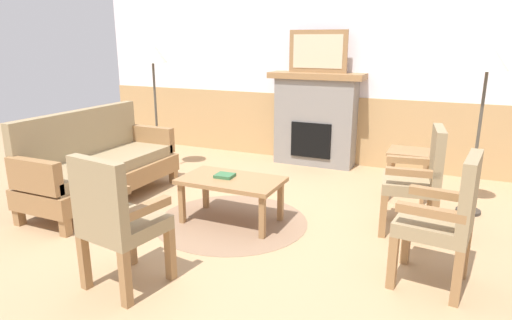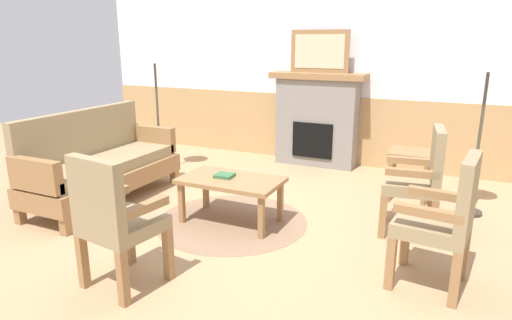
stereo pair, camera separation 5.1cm
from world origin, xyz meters
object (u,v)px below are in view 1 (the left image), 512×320
Objects in this scene: fireplace at (315,118)px; floor_lamp_by_chairs at (487,68)px; floor_lamp_by_couch at (153,61)px; side_table at (409,161)px; coffee_table at (231,184)px; armchair_by_window_left at (446,215)px; couch at (100,166)px; armchair_front_left at (116,217)px; armchair_near_fireplace at (419,176)px; book_on_table at (225,176)px; framed_picture at (318,51)px.

fireplace is 0.77× the size of floor_lamp_by_chairs.
side_table is at bearing 4.40° from floor_lamp_by_couch.
armchair_by_window_left reaches higher than coffee_table.
coffee_table is at bearing -33.85° from floor_lamp_by_couch.
floor_lamp_by_couch is 3.80m from floor_lamp_by_chairs.
armchair_by_window_left is at bearing -76.81° from side_table.
couch is 1.92m from armchair_front_left.
armchair_front_left is (-1.80, -1.87, 0.00)m from armchair_near_fireplace.
armchair_near_fireplace is at bearing -10.88° from floor_lamp_by_couch.
armchair_by_window_left reaches higher than book_on_table.
side_table is at bearing 164.63° from floor_lamp_by_chairs.
floor_lamp_by_couch reaches higher than armchair_front_left.
armchair_near_fireplace is (3.20, 0.56, 0.14)m from couch.
side_table is (3.03, 1.45, 0.04)m from couch.
floor_lamp_by_couch is (-1.54, 2.52, 0.91)m from armchair_front_left.
floor_lamp_by_couch is at bearing 96.43° from couch.
coffee_table is 0.57× the size of floor_lamp_by_couch.
book_on_table is 1.39m from armchair_front_left.
floor_lamp_by_chairs is at bearing 28.83° from book_on_table.
couch and armchair_by_window_left have the same top height.
fireplace reaches higher than book_on_table.
armchair_near_fireplace is 1.00× the size of armchair_front_left.
couch is 1.07× the size of floor_lamp_by_chairs.
framed_picture is at bearing 85.82° from armchair_front_left.
floor_lamp_by_chairs is (0.46, 0.71, 0.91)m from armchair_near_fireplace.
armchair_near_fireplace is 1.00× the size of armchair_by_window_left.
side_table is 1.21m from floor_lamp_by_chairs.
armchair_near_fireplace is 0.58× the size of floor_lamp_by_chairs.
book_on_table is 0.18× the size of armchair_front_left.
fireplace is 1.62× the size of framed_picture.
fireplace is 2.93m from couch.
armchair_front_left is at bearing -133.88° from armchair_near_fireplace.
armchair_by_window_left is (1.78, -2.74, -1.02)m from framed_picture.
framed_picture is 1.45× the size of side_table.
floor_lamp_by_chairs reaches higher than couch.
floor_lamp_by_chairs is (2.10, 1.21, 1.06)m from coffee_table.
couch is 1.84× the size of armchair_near_fireplace.
floor_lamp_by_couch is at bearing 121.39° from armchair_front_left.
couch is at bearing -177.64° from coffee_table.
side_table is at bearing -34.98° from framed_picture.
fireplace is at bearing 85.52° from book_on_table.
floor_lamp_by_couch is (-1.81, -1.19, -0.11)m from framed_picture.
framed_picture is 2.62m from coffee_table.
fireplace is 1.33× the size of armchair_near_fireplace.
couch is 1.84× the size of armchair_by_window_left.
floor_lamp_by_couch and floor_lamp_by_chairs have the same top height.
floor_lamp_by_chairs is (2.26, 2.59, 0.91)m from armchair_front_left.
couch is (-1.67, -2.40, -1.16)m from framed_picture.
coffee_table is 5.57× the size of book_on_table.
armchair_near_fireplace is 0.91m from side_table.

